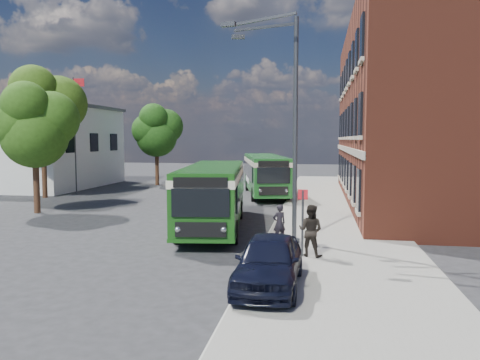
% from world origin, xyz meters
% --- Properties ---
extents(ground, '(120.00, 120.00, 0.00)m').
position_xyz_m(ground, '(0.00, 0.00, 0.00)').
color(ground, '#29292C').
rests_on(ground, ground).
extents(pavement, '(6.00, 48.00, 0.15)m').
position_xyz_m(pavement, '(7.00, 8.00, 0.07)').
color(pavement, gray).
rests_on(pavement, ground).
extents(kerb_line, '(0.12, 48.00, 0.01)m').
position_xyz_m(kerb_line, '(3.95, 8.00, 0.01)').
color(kerb_line, beige).
rests_on(kerb_line, ground).
extents(brick_office, '(12.10, 26.00, 14.20)m').
position_xyz_m(brick_office, '(14.00, 12.00, 6.97)').
color(brick_office, maroon).
rests_on(brick_office, ground).
extents(white_building, '(9.40, 13.40, 7.30)m').
position_xyz_m(white_building, '(-18.00, 18.00, 3.66)').
color(white_building, silver).
rests_on(white_building, ground).
extents(flagpole, '(0.95, 0.10, 9.00)m').
position_xyz_m(flagpole, '(-12.45, 13.00, 4.94)').
color(flagpole, '#3B3D41').
rests_on(flagpole, ground).
extents(street_lamp, '(2.96, 2.38, 9.00)m').
position_xyz_m(street_lamp, '(4.84, -2.00, 4.79)').
color(street_lamp, '#3B3D41').
rests_on(street_lamp, ground).
extents(bus_stop_sign, '(0.35, 0.08, 2.52)m').
position_xyz_m(bus_stop_sign, '(5.60, -4.20, 1.51)').
color(bus_stop_sign, '#3B3D41').
rests_on(bus_stop_sign, ground).
extents(bus_front, '(3.94, 10.94, 3.02)m').
position_xyz_m(bus_front, '(1.16, 1.20, 1.83)').
color(bus_front, '#174D13').
rests_on(bus_front, ground).
extents(bus_rear, '(4.95, 11.98, 3.02)m').
position_xyz_m(bus_rear, '(2.03, 15.12, 1.83)').
color(bus_rear, '#1B5B20').
rests_on(bus_rear, ground).
extents(parked_car, '(1.81, 4.34, 1.47)m').
position_xyz_m(parked_car, '(4.80, -7.85, 0.88)').
color(parked_car, black).
rests_on(parked_car, pavement).
extents(pedestrian_a, '(0.66, 0.60, 1.51)m').
position_xyz_m(pedestrian_a, '(4.60, -2.02, 0.91)').
color(pedestrian_a, black).
rests_on(pedestrian_a, pavement).
extents(pedestrian_b, '(1.07, 0.95, 1.84)m').
position_xyz_m(pedestrian_b, '(5.88, -4.14, 1.07)').
color(pedestrian_b, black).
rests_on(pedestrian_b, pavement).
extents(tree_left, '(4.45, 4.23, 7.51)m').
position_xyz_m(tree_left, '(-9.96, 3.96, 5.09)').
color(tree_left, '#382114').
rests_on(tree_left, ground).
extents(tree_mid, '(5.60, 5.33, 9.46)m').
position_xyz_m(tree_mid, '(-13.58, 10.52, 6.42)').
color(tree_mid, '#382114').
rests_on(tree_mid, ground).
extents(tree_right, '(4.46, 4.24, 7.54)m').
position_xyz_m(tree_right, '(-8.74, 21.06, 5.11)').
color(tree_right, '#382114').
rests_on(tree_right, ground).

